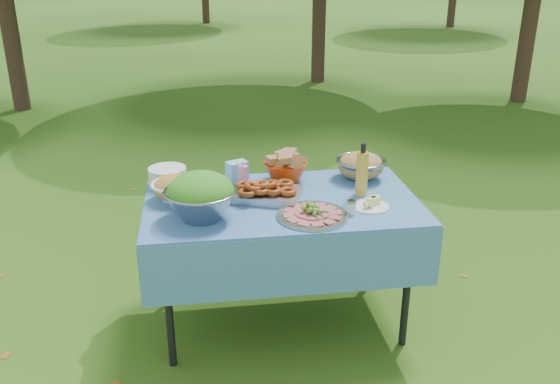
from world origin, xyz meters
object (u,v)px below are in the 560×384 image
Objects in this scene: picnic_table at (282,262)px; salad_bowl at (201,196)px; pasta_bowl_steel at (361,165)px; charcuterie_platter at (313,209)px; plate_stack at (168,176)px; bread_bowl at (286,166)px; oil_bottle at (362,169)px.

picnic_table is 4.00× the size of salad_bowl.
picnic_table is 0.74m from pasta_bowl_steel.
salad_bowl is 0.56m from charcuterie_platter.
salad_bowl reaches higher than plate_stack.
plate_stack is 0.59× the size of charcuterie_platter.
plate_stack is 0.83× the size of bread_bowl.
salad_bowl is 0.89m from oil_bottle.
picnic_table is 4.96× the size of oil_bottle.
bread_bowl reaches higher than plate_stack.
oil_bottle reaches higher than bread_bowl.
salad_bowl is 1.24× the size of oil_bottle.
salad_bowl is at bearing -167.82° from oil_bottle.
pasta_bowl_steel is at bearing 52.90° from charcuterie_platter.
pasta_bowl_steel is at bearing 28.41° from picnic_table.
salad_bowl reaches higher than bread_bowl.
pasta_bowl_steel is (0.51, 0.27, 0.46)m from picnic_table.
bread_bowl reaches higher than picnic_table.
plate_stack is (-0.61, 0.31, 0.43)m from picnic_table.
pasta_bowl_steel is (0.94, 0.45, -0.04)m from salad_bowl.
bread_bowl is 0.53m from charcuterie_platter.
bread_bowl is at bearing 143.87° from oil_bottle.
salad_bowl is at bearing -158.19° from picnic_table.
bread_bowl is (0.68, -0.02, 0.03)m from plate_stack.
plate_stack reaches higher than picnic_table.
bread_bowl is at bearing -1.91° from plate_stack.
pasta_bowl_steel reaches higher than charcuterie_platter.
charcuterie_platter is (0.73, -0.55, -0.01)m from plate_stack.
charcuterie_platter is at bearing -141.68° from oil_bottle.
salad_bowl reaches higher than picnic_table.
oil_bottle is at bearing 12.18° from salad_bowl.
charcuterie_platter is 0.42m from oil_bottle.
plate_stack is 0.92m from charcuterie_platter.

